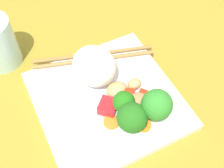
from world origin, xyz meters
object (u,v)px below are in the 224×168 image
object	(u,v)px
square_plate	(107,100)
broccoli_floret_2	(132,118)
rice_mound	(92,67)
carrot_slice_0	(144,125)
chopstick_pair	(94,57)

from	to	relation	value
square_plate	broccoli_floret_2	size ratio (longest dim) A/B	4.05
rice_mound	carrot_slice_0	bearing A→B (deg)	-74.27
square_plate	rice_mound	xyz separation A→B (cm)	(-0.43, 5.14, 4.15)
square_plate	chopstick_pair	xyz separation A→B (cm)	(1.66, 9.56, 1.19)
rice_mound	chopstick_pair	xyz separation A→B (cm)	(2.08, 4.42, -2.96)
chopstick_pair	square_plate	bearing A→B (deg)	96.36
square_plate	chopstick_pair	bearing A→B (deg)	80.16
broccoli_floret_2	carrot_slice_0	size ratio (longest dim) A/B	2.41
square_plate	rice_mound	distance (cm)	6.62
rice_mound	chopstick_pair	world-z (taller)	rice_mound
rice_mound	broccoli_floret_2	bearing A→B (deg)	-82.88
square_plate	carrot_slice_0	size ratio (longest dim) A/B	9.77
rice_mound	carrot_slice_0	distance (cm)	13.77
broccoli_floret_2	chopstick_pair	distance (cm)	16.95
carrot_slice_0	rice_mound	bearing A→B (deg)	105.73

